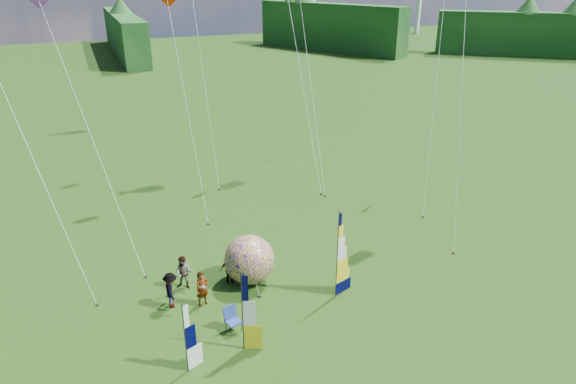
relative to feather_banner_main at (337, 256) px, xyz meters
name	(u,v)px	position (x,y,z in m)	size (l,w,h in m)	color
ground	(344,340)	(-1.14, -3.09, -2.21)	(220.00, 220.00, 0.00)	#365519
treeline_ring	(349,260)	(-1.14, -3.09, 1.79)	(210.00, 210.00, 8.00)	#2D5E23
feather_banner_main	(337,256)	(0.00, 0.00, 0.00)	(1.20, 0.10, 4.42)	#010231
side_banner_left	(242,313)	(-5.31, -2.00, -0.39)	(1.01, 0.10, 3.63)	yellow
side_banner_far	(185,340)	(-7.76, -2.41, -0.67)	(0.92, 0.10, 3.09)	white
bol_inflatable	(249,260)	(-3.48, 2.78, -0.95)	(2.53, 2.53, 2.53)	#130582
spectator_a	(202,289)	(-6.17, 1.71, -1.32)	(0.65, 0.43, 1.78)	#66594C
spectator_b	(184,273)	(-6.69, 3.41, -1.33)	(0.86, 0.42, 1.76)	#66594C
spectator_c	(171,290)	(-7.55, 2.12, -1.32)	(1.15, 0.43, 1.78)	#66594C
spectator_d	(230,269)	(-4.45, 3.03, -1.40)	(0.95, 0.39, 1.62)	#66594C
camp_chair	(233,320)	(-5.38, -0.71, -1.63)	(0.67, 0.67, 1.16)	navy
kite_whale	(293,15)	(4.76, 17.09, 9.41)	(3.25, 14.47, 23.23)	black
kite_rainbow_delta	(86,108)	(-9.98, 8.46, 6.07)	(7.94, 11.49, 16.56)	red
kite_parafoil	(463,81)	(9.62, 4.13, 6.75)	(6.91, 9.63, 17.92)	red
small_kite_red	(186,98)	(-4.01, 13.34, 4.98)	(2.69, 9.67, 14.39)	#ED3200
small_kite_orange	(308,56)	(5.09, 15.00, 6.83)	(3.02, 10.42, 18.08)	#E14E21
small_kite_yellow	(436,88)	(11.40, 8.72, 5.32)	(6.54, 8.21, 15.06)	#FAF707
small_kite_pink	(20,122)	(-12.80, 6.75, 6.13)	(6.68, 9.30, 16.67)	#E11D55
small_kite_green	(197,29)	(-1.55, 20.01, 8.46)	(2.83, 12.56, 21.33)	#4AD070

